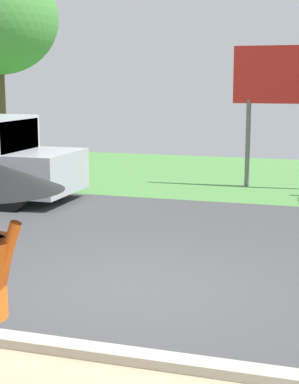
% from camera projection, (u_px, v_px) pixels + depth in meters
% --- Properties ---
extents(ground_plane, '(40.00, 22.00, 0.20)m').
position_uv_depth(ground_plane, '(189.00, 238.00, 10.77)').
color(ground_plane, '#424244').
extents(roadside_billboard, '(2.60, 0.12, 3.50)m').
position_uv_depth(roadside_billboard, '(286.00, 85.00, 14.96)').
color(roadside_billboard, slate).
rests_on(roadside_billboard, ground_plane).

